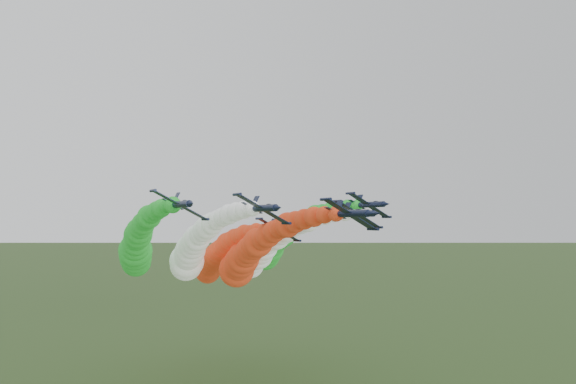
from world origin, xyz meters
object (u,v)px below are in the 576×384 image
Objects in this scene: jet_outer_left at (138,246)px; jet_outer_right at (278,242)px; jet_inner_left at (193,250)px; jet_lead at (249,255)px; jet_inner_right at (266,249)px; jet_trail at (217,258)px.

jet_outer_right reaches higher than jet_outer_left.
jet_inner_left is 1.00× the size of jet_outer_right.
jet_outer_left is 0.99× the size of jet_outer_right.
jet_outer_left reaches higher than jet_lead.
jet_lead is 24.06m from jet_outer_right.
jet_lead is 1.01× the size of jet_inner_right.
jet_outer_right is 17.77m from jet_trail.
jet_outer_right is (9.02, 10.44, 0.99)m from jet_inner_right.
jet_lead is at bearing -38.40° from jet_outer_left.
jet_outer_right is 1.01× the size of jet_trail.
jet_inner_right is 13.83m from jet_outer_right.
jet_inner_right reaches higher than jet_trail.
jet_inner_left is (-9.76, 9.70, 0.88)m from jet_lead.
jet_lead is at bearing -44.82° from jet_inner_left.
jet_outer_left reaches higher than jet_inner_right.
jet_outer_left is 27.52m from jet_trail.
jet_outer_left is 1.00× the size of jet_trail.
jet_inner_right is 1.00× the size of jet_trail.
jet_inner_left is at bearing 135.18° from jet_lead.
jet_inner_right is at bearing 41.12° from jet_lead.
jet_inner_right is at bearing -9.61° from jet_inner_left.
jet_lead is at bearing -134.25° from jet_outer_right.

